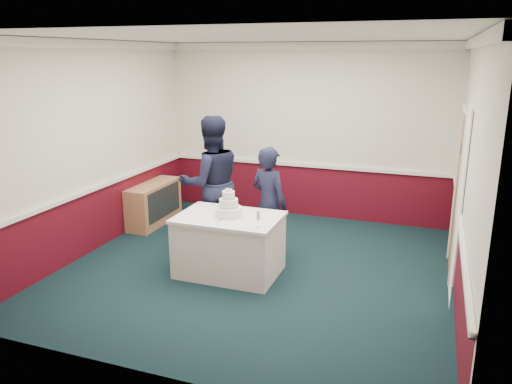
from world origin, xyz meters
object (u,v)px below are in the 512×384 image
(cake_knife, at_px, (220,220))
(sideboard, at_px, (154,204))
(cake_table, at_px, (229,244))
(person_man, at_px, (211,183))
(wedding_cake, at_px, (229,208))
(champagne_flute, at_px, (258,216))
(person_woman, at_px, (269,204))

(cake_knife, bearing_deg, sideboard, 130.65)
(cake_table, height_order, person_man, person_man)
(person_man, bearing_deg, cake_knife, 80.46)
(sideboard, height_order, wedding_cake, wedding_cake)
(sideboard, xyz_separation_m, person_man, (1.37, -0.63, 0.63))
(sideboard, relative_size, person_man, 0.61)
(sideboard, distance_m, wedding_cake, 2.50)
(champagne_flute, height_order, person_woman, person_woman)
(sideboard, bearing_deg, person_man, -24.60)
(cake_knife, bearing_deg, person_man, 110.63)
(wedding_cake, bearing_deg, person_man, 127.49)
(cake_table, relative_size, cake_knife, 6.00)
(cake_table, relative_size, person_man, 0.67)
(cake_table, bearing_deg, sideboard, 144.31)
(cake_table, distance_m, champagne_flute, 0.78)
(champagne_flute, relative_size, person_woman, 0.13)
(cake_knife, relative_size, champagne_flute, 1.07)
(cake_table, distance_m, person_woman, 0.84)
(cake_table, xyz_separation_m, person_woman, (0.33, 0.66, 0.40))
(sideboard, bearing_deg, cake_knife, -39.76)
(cake_knife, distance_m, person_man, 1.17)
(sideboard, height_order, cake_knife, cake_knife)
(person_man, bearing_deg, cake_table, 87.73)
(person_man, xyz_separation_m, person_woman, (0.94, -0.13, -0.18))
(cake_knife, xyz_separation_m, person_woman, (0.36, 0.86, 0.01))
(cake_knife, distance_m, person_woman, 0.93)
(sideboard, xyz_separation_m, person_woman, (2.31, -0.76, 0.45))
(champagne_flute, bearing_deg, cake_table, 150.75)
(cake_knife, bearing_deg, champagne_flute, -18.18)
(cake_table, relative_size, champagne_flute, 6.44)
(champagne_flute, distance_m, person_man, 1.55)
(champagne_flute, bearing_deg, person_man, 135.91)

